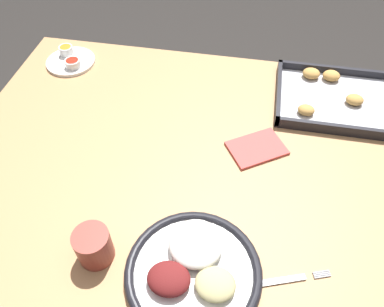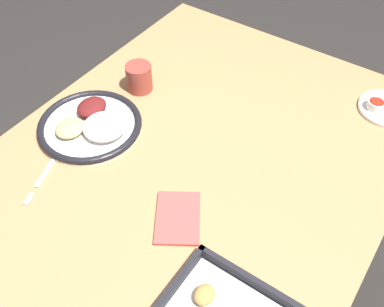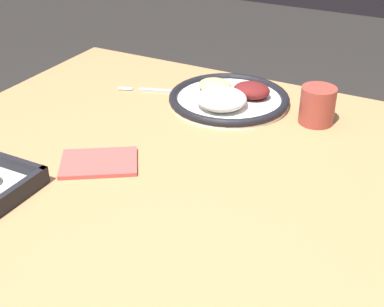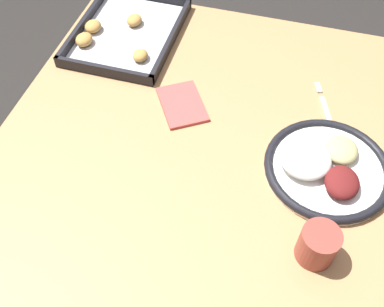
{
  "view_description": "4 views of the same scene",
  "coord_description": "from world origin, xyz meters",
  "px_view_note": "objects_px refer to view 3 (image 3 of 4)",
  "views": [
    {
      "loc": [
        0.13,
        -0.6,
        1.5
      ],
      "look_at": [
        0.02,
        0.0,
        0.79
      ],
      "focal_mm": 35.0,
      "sensor_mm": 36.0,
      "label": 1
    },
    {
      "loc": [
        0.64,
        0.42,
        1.61
      ],
      "look_at": [
        0.02,
        0.0,
        0.79
      ],
      "focal_mm": 42.0,
      "sensor_mm": 36.0,
      "label": 2
    },
    {
      "loc": [
        -0.37,
        0.75,
        1.28
      ],
      "look_at": [
        0.02,
        0.0,
        0.79
      ],
      "focal_mm": 50.0,
      "sensor_mm": 36.0,
      "label": 3
    },
    {
      "loc": [
        -0.55,
        -0.16,
        1.58
      ],
      "look_at": [
        0.02,
        0.0,
        0.79
      ],
      "focal_mm": 42.0,
      "sensor_mm": 36.0,
      "label": 4
    }
  ],
  "objects_px": {
    "drinking_cup": "(317,105)",
    "napkin": "(99,163)",
    "dinner_plate": "(229,98)",
    "fork": "(161,91)"
  },
  "relations": [
    {
      "from": "drinking_cup",
      "to": "napkin",
      "type": "xyz_separation_m",
      "value": [
        0.31,
        0.36,
        -0.04
      ]
    },
    {
      "from": "fork",
      "to": "drinking_cup",
      "type": "xyz_separation_m",
      "value": [
        -0.38,
        -0.01,
        0.04
      ]
    },
    {
      "from": "drinking_cup",
      "to": "napkin",
      "type": "height_order",
      "value": "drinking_cup"
    },
    {
      "from": "dinner_plate",
      "to": "fork",
      "type": "bearing_deg",
      "value": 3.88
    },
    {
      "from": "drinking_cup",
      "to": "dinner_plate",
      "type": "bearing_deg",
      "value": -0.05
    },
    {
      "from": "dinner_plate",
      "to": "napkin",
      "type": "xyz_separation_m",
      "value": [
        0.1,
        0.36,
        -0.01
      ]
    },
    {
      "from": "dinner_plate",
      "to": "napkin",
      "type": "relative_size",
      "value": 1.62
    },
    {
      "from": "fork",
      "to": "drinking_cup",
      "type": "relative_size",
      "value": 2.29
    },
    {
      "from": "dinner_plate",
      "to": "napkin",
      "type": "height_order",
      "value": "dinner_plate"
    },
    {
      "from": "fork",
      "to": "dinner_plate",
      "type": "bearing_deg",
      "value": 164.53
    }
  ]
}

